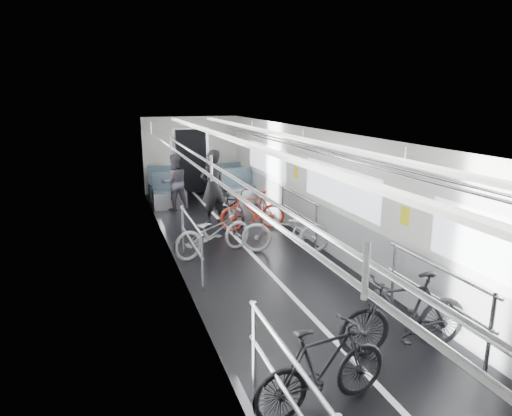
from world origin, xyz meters
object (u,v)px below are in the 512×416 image
Objects in this scene: bike_right_mid at (285,230)px; person_standing at (213,187)px; bike_left_mid at (323,368)px; bike_right_far at (253,211)px; bike_right_near at (405,313)px; bike_aisle at (231,204)px; bike_left_far at (213,232)px; person_seated at (174,182)px.

person_standing reaches higher than bike_right_mid.
bike_left_mid is 4.70m from bike_right_mid.
bike_left_mid reaches higher than bike_right_far.
bike_right_near is 0.98× the size of bike_right_mid.
bike_right_far is 0.83m from bike_aisle.
bike_right_near is (1.38, -4.18, 0.06)m from bike_left_far.
bike_aisle is at bearing -44.00° from bike_left_far.
person_seated is at bearing -7.16° from bike_left_mid.
bike_right_mid is at bearing -174.96° from bike_right_near.
person_standing is 1.18× the size of person_seated.
bike_right_near is 5.49m from bike_right_far.
bike_left_far is 1.81m from bike_right_far.
bike_left_far is 1.13× the size of person_seated.
bike_left_mid is 7.04m from person_standing.
person_standing is at bearing -12.54° from bike_left_mid.
bike_left_far is at bearing -156.48° from bike_right_near.
person_seated is (-1.41, 2.51, 0.30)m from bike_right_far.
bike_left_far is 0.96× the size of person_standing.
bike_left_mid is at bearing 65.84° from person_standing.
person_standing is (0.53, 2.19, 0.45)m from bike_left_far.
bike_right_near is 1.11× the size of person_seated.
bike_left_mid is 1.01× the size of person_seated.
bike_right_near is (1.41, 0.64, 0.05)m from bike_left_mid.
bike_right_near is 6.44m from person_standing.
bike_left_mid is 1.01× the size of bike_right_far.
bike_left_mid is 0.90× the size of bike_left_far.
bike_right_mid is 0.99× the size of bike_aisle.
person_standing is at bearing -33.16° from bike_left_far.
bike_right_near reaches higher than bike_right_mid.
bike_right_mid is 1.14× the size of person_seated.
bike_aisle is at bearing -170.83° from bike_right_near.
bike_left_mid is 8.65m from person_seated.
bike_aisle is 2.07m from person_seated.
person_standing is at bearing -167.15° from bike_right_near.
bike_right_far is at bearing 113.20° from person_seated.
bike_right_near is 0.94× the size of person_standing.
person_seated is (-0.68, 1.63, -0.14)m from person_standing.
bike_left_mid is at bearing 1.41° from bike_right_mid.
bike_left_far is 2.30m from bike_aisle.
bike_right_near is at bearing 178.69° from bike_left_far.
bike_right_mid is at bearing 89.26° from person_standing.
bike_right_mid is at bearing -25.63° from bike_left_mid.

